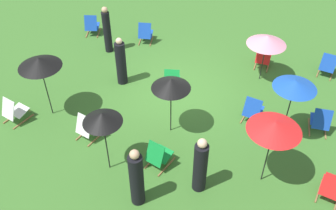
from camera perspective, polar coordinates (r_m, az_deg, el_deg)
name	(u,v)px	position (r m, az deg, el deg)	size (l,w,h in m)	color
ground_plane	(179,94)	(12.01, 1.76, 1.74)	(40.00, 40.00, 0.00)	#386B28
deckchair_0	(92,26)	(15.29, -11.57, 11.84)	(0.66, 0.86, 0.83)	olive
deckchair_1	(332,187)	(9.75, 23.79, -11.46)	(0.62, 0.84, 0.83)	olive
deckchair_2	(88,127)	(10.54, -12.14, -3.35)	(0.66, 0.86, 0.83)	olive
deckchair_3	(263,58)	(13.44, 14.38, 7.03)	(0.51, 0.78, 0.83)	olive
deckchair_4	(328,65)	(13.75, 23.28, 5.60)	(0.61, 0.84, 0.83)	olive
deckchair_5	(14,111)	(11.70, -22.52, -0.85)	(0.66, 0.86, 0.83)	olive
deckchair_6	(320,121)	(11.34, 22.30, -2.26)	(0.52, 0.79, 0.83)	olive
deckchair_8	(145,33)	(14.49, -3.48, 10.92)	(0.60, 0.83, 0.83)	olive
deckchair_9	(158,155)	(9.60, -1.47, -7.70)	(0.68, 0.87, 0.83)	olive
deckchair_10	(253,110)	(11.11, 12.90, -0.77)	(0.62, 0.84, 0.83)	olive
deckchair_11	(172,81)	(11.94, 0.61, 3.76)	(0.63, 0.85, 0.83)	olive
umbrella_0	(275,126)	(8.53, 16.04, -3.14)	(1.24, 1.24, 1.98)	black
umbrella_1	(102,118)	(8.68, -10.05, -1.93)	(0.94, 0.94, 1.89)	black
umbrella_2	(295,85)	(9.85, 18.92, 2.99)	(1.11, 1.11, 1.98)	black
umbrella_3	(267,40)	(12.22, 14.93, 9.59)	(1.26, 1.26, 1.65)	black
umbrella_4	(39,62)	(10.73, -19.13, 6.19)	(1.20, 1.20, 1.99)	black
umbrella_5	(171,83)	(9.65, 0.46, 3.33)	(1.05, 1.05, 1.84)	black
person_0	(121,62)	(12.14, -7.22, 6.48)	(0.45, 0.45, 1.68)	black
person_1	(137,179)	(8.58, -4.84, -11.18)	(0.40, 0.40, 1.74)	black
person_2	(107,31)	(13.84, -9.32, 11.17)	(0.40, 0.40, 1.77)	black
person_3	(200,166)	(8.85, 4.97, -9.32)	(0.44, 0.44, 1.67)	black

